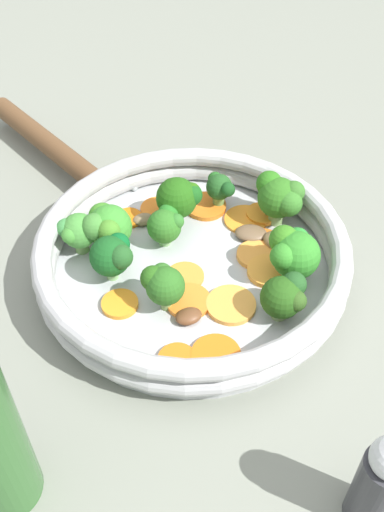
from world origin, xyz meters
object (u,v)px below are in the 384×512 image
at_px(carrot_slice_3, 206,206).
at_px(salt_shaker, 379,483).
at_px(carrot_slice_10, 231,305).
at_px(carrot_slice_11, 256,255).
at_px(broccoli_floret_0, 285,296).
at_px(carrot_slice_0, 129,218).
at_px(mushroom_piece_3, 143,219).
at_px(carrot_slice_4, 246,220).
at_px(carrot_slice_13, 216,355).
at_px(mushroom_piece_1, 251,233).
at_px(broccoli_floret_1, 280,197).
at_px(carrot_slice_5, 177,360).
at_px(broccoli_floret_6, 293,252).
at_px(broccoli_floret_5, 107,226).
at_px(carrot_slice_8, 158,209).
at_px(skillet, 192,271).
at_px(broccoli_floret_4, 113,255).
at_px(broccoli_floret_9, 163,284).
at_px(broccoli_floret_3, 166,223).
at_px(mushroom_piece_0, 189,316).
at_px(mushroom_piece_2, 280,241).
at_px(carrot_slice_6, 188,278).
at_px(carrot_slice_2, 264,242).
at_px(broccoli_floret_8, 77,231).
at_px(carrot_slice_9, 120,304).
at_px(broccoli_floret_2, 180,198).
at_px(carrot_slice_12, 262,214).

bearing_deg(carrot_slice_3, salt_shaker, -46.43).
xyz_separation_m(carrot_slice_10, carrot_slice_11, (-0.00, 0.07, 0.00)).
bearing_deg(broccoli_floret_0, carrot_slice_0, 163.61).
height_order(mushroom_piece_3, salt_shaker, salt_shaker).
distance_m(carrot_slice_3, carrot_slice_4, 0.05).
xyz_separation_m(carrot_slice_13, mushroom_piece_1, (-0.03, 0.16, 0.00)).
distance_m(carrot_slice_13, mushroom_piece_1, 0.16).
bearing_deg(broccoli_floret_1, broccoli_floret_0, -68.89).
height_order(carrot_slice_5, carrot_slice_11, carrot_slice_11).
distance_m(carrot_slice_5, broccoli_floret_6, 0.15).
bearing_deg(broccoli_floret_6, broccoli_floret_5, -168.64).
distance_m(carrot_slice_8, broccoli_floret_6, 0.17).
bearing_deg(skillet, mushroom_piece_3, 153.50).
distance_m(broccoli_floret_4, salt_shaker, 0.30).
relative_size(broccoli_floret_0, mushroom_piece_3, 2.05).
distance_m(mushroom_piece_3, salt_shaker, 0.35).
xyz_separation_m(carrot_slice_0, carrot_slice_3, (0.07, 0.05, -0.00)).
height_order(carrot_slice_3, broccoli_floret_6, broccoli_floret_6).
xyz_separation_m(carrot_slice_0, carrot_slice_4, (0.12, 0.05, -0.00)).
bearing_deg(broccoli_floret_9, broccoli_floret_3, 114.64).
bearing_deg(mushroom_piece_1, broccoli_floret_0, -53.98).
distance_m(carrot_slice_4, carrot_slice_10, 0.12).
distance_m(broccoli_floret_0, mushroom_piece_0, 0.09).
relative_size(broccoli_floret_5, mushroom_piece_2, 1.46).
relative_size(carrot_slice_6, carrot_slice_11, 0.97).
height_order(carrot_slice_2, carrot_slice_6, same).
xyz_separation_m(carrot_slice_6, broccoli_floret_9, (-0.01, -0.04, 0.03)).
relative_size(carrot_slice_10, broccoli_floret_5, 0.92).
relative_size(carrot_slice_13, broccoli_floret_8, 0.98).
height_order(carrot_slice_11, broccoli_floret_1, broccoli_floret_1).
height_order(carrot_slice_5, broccoli_floret_3, broccoli_floret_3).
bearing_deg(mushroom_piece_1, carrot_slice_9, -119.29).
bearing_deg(carrot_slice_2, carrot_slice_0, -169.34).
relative_size(carrot_slice_6, mushroom_piece_1, 1.12).
height_order(mushroom_piece_0, mushroom_piece_2, mushroom_piece_2).
bearing_deg(mushroom_piece_2, broccoli_floret_1, 113.09).
distance_m(carrot_slice_9, broccoli_floret_1, 0.20).
bearing_deg(broccoli_floret_2, mushroom_piece_0, -61.21).
bearing_deg(carrot_slice_3, broccoli_floret_1, 7.71).
bearing_deg(mushroom_piece_3, broccoli_floret_6, -3.39).
bearing_deg(carrot_slice_12, carrot_slice_3, -167.97).
height_order(broccoli_floret_0, mushroom_piece_2, broccoli_floret_0).
height_order(carrot_slice_10, broccoli_floret_4, broccoli_floret_4).
distance_m(carrot_slice_0, broccoli_floret_2, 0.06).
relative_size(carrot_slice_3, mushroom_piece_3, 2.01).
height_order(skillet, broccoli_floret_5, broccoli_floret_5).
relative_size(carrot_slice_3, carrot_slice_4, 0.97).
relative_size(carrot_slice_4, broccoli_floret_5, 0.91).
xyz_separation_m(skillet, mushroom_piece_0, (0.03, -0.06, 0.01)).
xyz_separation_m(carrot_slice_4, mushroom_piece_1, (0.01, -0.02, 0.00)).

